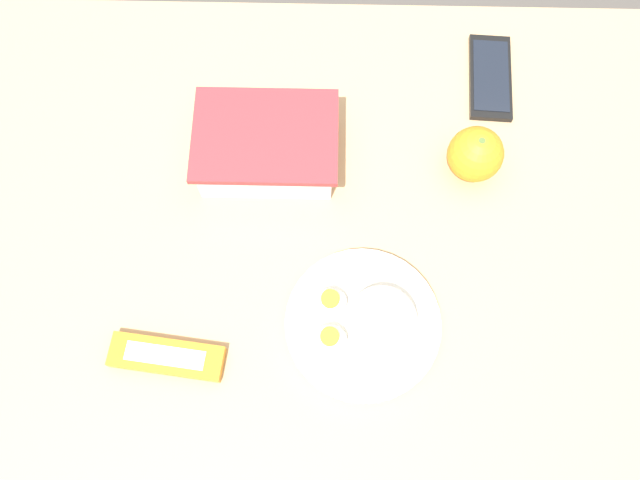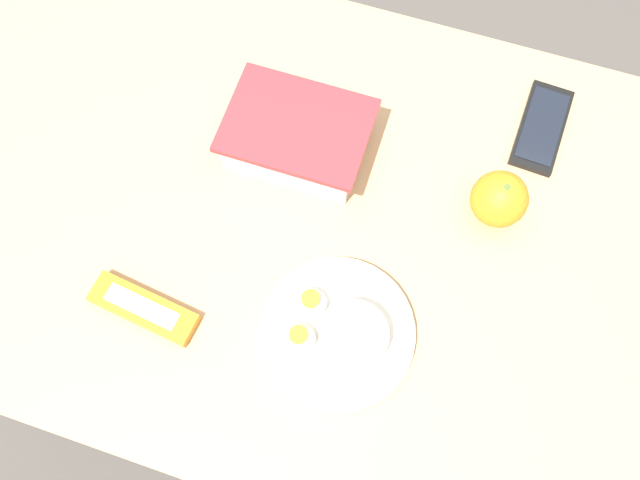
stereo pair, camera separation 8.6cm
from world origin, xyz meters
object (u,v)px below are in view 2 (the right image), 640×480
Objects in this scene: food_container at (298,138)px; candy_bar at (144,308)px; cell_phone at (542,127)px; rice_plate at (340,332)px; orange_fruit at (499,199)px.

food_container reaches higher than candy_bar.
rice_plate is at bearing -116.43° from cell_phone.
candy_bar is at bearing -169.41° from rice_plate.
candy_bar is (-0.12, -0.30, -0.02)m from food_container.
food_container is at bearing -157.04° from cell_phone.
rice_plate is (0.14, -0.25, -0.01)m from food_container.
orange_fruit is 0.38× the size of rice_plate.
cell_phone is at bearing 63.57° from rice_plate.
cell_phone is (0.46, 0.45, -0.00)m from candy_bar.
rice_plate is 1.35× the size of cell_phone.
orange_fruit reaches higher than food_container.
food_container is 0.29m from rice_plate.
candy_bar is (-0.42, -0.29, -0.03)m from orange_fruit.
food_container is 0.33m from candy_bar.
food_container is 2.55× the size of orange_fruit.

